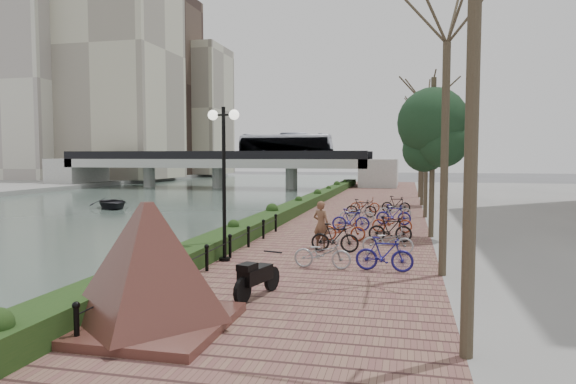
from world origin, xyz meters
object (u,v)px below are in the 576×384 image
(motorcycle, at_px, (258,276))
(boat, at_px, (112,203))
(granite_monument, at_px, (148,264))
(pedestrian, at_px, (321,224))
(lamppost, at_px, (224,150))

(motorcycle, distance_m, boat, 28.11)
(granite_monument, relative_size, pedestrian, 2.14)
(motorcycle, bearing_deg, pedestrian, 102.02)
(boat, bearing_deg, granite_monument, -98.55)
(lamppost, height_order, pedestrian, lamppost)
(motorcycle, distance_m, pedestrian, 6.79)
(granite_monument, distance_m, motorcycle, 3.03)
(lamppost, bearing_deg, motorcycle, -59.75)
(granite_monument, xyz_separation_m, motorcycle, (1.44, 2.56, -0.74))
(lamppost, bearing_deg, granite_monument, -82.92)
(granite_monument, height_order, boat, granite_monument)
(motorcycle, xyz_separation_m, pedestrian, (0.39, 6.77, 0.35))
(granite_monument, bearing_deg, motorcycle, 60.72)
(motorcycle, bearing_deg, granite_monument, -103.99)
(motorcycle, relative_size, pedestrian, 0.94)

